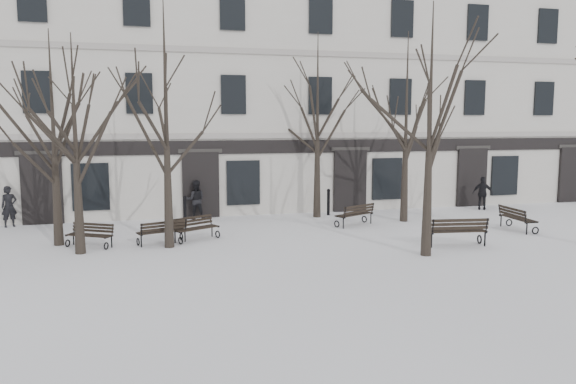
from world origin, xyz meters
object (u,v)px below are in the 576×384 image
object	(u,v)px
bench_1	(162,231)
bench_2	(457,230)
tree_1	(165,95)
bench_3	(90,234)
tree_0	(74,118)
bench_0	(196,227)
bench_5	(516,218)
tree_2	(430,99)
bench_4	(355,214)

from	to	relation	value
bench_1	bench_2	size ratio (longest dim) A/B	0.85
bench_1	bench_2	xyz separation A→B (m)	(9.68, -2.90, 0.09)
tree_1	bench_3	bearing A→B (deg)	164.07
tree_0	bench_3	world-z (taller)	tree_0
bench_0	bench_2	distance (m)	9.10
bench_2	bench_5	world-z (taller)	bench_2
tree_2	bench_2	bearing A→B (deg)	29.32
tree_1	bench_0	world-z (taller)	tree_1
bench_1	bench_4	distance (m)	7.91
tree_2	bench_0	xyz separation A→B (m)	(-6.84, 4.19, -4.43)
bench_0	bench_2	bearing A→B (deg)	-50.61
bench_2	bench_4	size ratio (longest dim) A/B	1.12
tree_0	bench_0	size ratio (longest dim) A/B	3.99
bench_0	bench_4	xyz separation A→B (m)	(6.57, 1.21, 0.03)
tree_0	bench_4	xyz separation A→B (m)	(10.36, 2.36, -3.85)
tree_1	tree_0	bearing A→B (deg)	-175.70
tree_0	bench_1	xyz separation A→B (m)	(2.61, 0.79, -3.88)
bench_0	bench_4	bearing A→B (deg)	-19.24
bench_0	bench_5	distance (m)	12.36
bench_4	bench_5	world-z (taller)	bench_5
tree_2	bench_0	world-z (taller)	tree_2
tree_2	bench_2	world-z (taller)	tree_2
tree_2	bench_4	size ratio (longest dim) A/B	4.23
bench_4	bench_5	distance (m)	6.25
bench_5	bench_2	bearing A→B (deg)	120.95
tree_0	bench_3	xyz separation A→B (m)	(0.23, 0.95, -3.90)
bench_5	bench_3	bearing A→B (deg)	89.72
tree_2	tree_1	bearing A→B (deg)	157.39
bench_0	bench_2	size ratio (longest dim) A/B	0.84
bench_3	bench_2	bearing A→B (deg)	16.51
tree_1	tree_2	xyz separation A→B (m)	(7.81, -3.25, -0.17)
bench_0	bench_2	xyz separation A→B (m)	(8.50, -3.25, 0.08)
bench_3	bench_0	bearing A→B (deg)	33.91
tree_2	bench_0	size ratio (longest dim) A/B	4.50
tree_1	tree_2	world-z (taller)	tree_1
bench_3	tree_2	bearing A→B (deg)	9.72
bench_1	bench_4	xyz separation A→B (m)	(7.75, 1.57, 0.03)
tree_1	bench_1	bearing A→B (deg)	109.42
bench_3	bench_1	bearing A→B (deg)	26.96
tree_0	bench_2	distance (m)	13.03
bench_1	bench_5	world-z (taller)	bench_5
tree_0	tree_1	size ratio (longest dim) A/B	0.86
bench_1	bench_4	bearing A→B (deg)	172.35
bench_0	tree_1	bearing A→B (deg)	-165.88
tree_1	bench_2	world-z (taller)	tree_1
tree_1	bench_3	world-z (taller)	tree_1
tree_1	bench_2	bearing A→B (deg)	-13.74
tree_1	bench_1	xyz separation A→B (m)	(-0.20, 0.58, -4.60)
bench_2	bench_3	size ratio (longest dim) A/B	1.27
bench_2	bench_4	distance (m)	4.86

